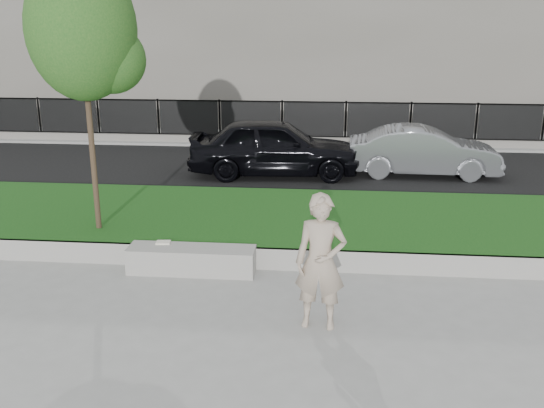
# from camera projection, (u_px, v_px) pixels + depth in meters

# --- Properties ---
(ground) EXTENTS (90.00, 90.00, 0.00)m
(ground) POSITION_uv_depth(u_px,v_px,m) (261.00, 294.00, 9.86)
(ground) COLOR gray
(ground) RESTS_ON ground
(grass_bank) EXTENTS (34.00, 4.00, 0.40)m
(grass_bank) POSITION_uv_depth(u_px,v_px,m) (277.00, 224.00, 12.65)
(grass_bank) COLOR #0E380F
(grass_bank) RESTS_ON ground
(grass_kerb) EXTENTS (34.00, 0.08, 0.40)m
(grass_kerb) POSITION_uv_depth(u_px,v_px,m) (267.00, 259.00, 10.79)
(grass_kerb) COLOR gray
(grass_kerb) RESTS_ON ground
(street) EXTENTS (34.00, 7.00, 0.04)m
(street) POSITION_uv_depth(u_px,v_px,m) (293.00, 170.00, 17.94)
(street) COLOR black
(street) RESTS_ON ground
(far_pavement) EXTENTS (34.00, 3.00, 0.12)m
(far_pavement) POSITION_uv_depth(u_px,v_px,m) (300.00, 140.00, 22.22)
(far_pavement) COLOR gray
(far_pavement) RESTS_ON ground
(iron_fence) EXTENTS (32.00, 0.30, 1.50)m
(iron_fence) POSITION_uv_depth(u_px,v_px,m) (299.00, 131.00, 21.12)
(iron_fence) COLOR slate
(iron_fence) RESTS_ON far_pavement
(building_facade) EXTENTS (34.00, 10.00, 10.00)m
(building_facade) POSITION_uv_depth(u_px,v_px,m) (309.00, 3.00, 27.44)
(building_facade) COLOR #67635A
(building_facade) RESTS_ON ground
(stone_bench) EXTENTS (2.24, 0.56, 0.46)m
(stone_bench) POSITION_uv_depth(u_px,v_px,m) (192.00, 260.00, 10.67)
(stone_bench) COLOR gray
(stone_bench) RESTS_ON ground
(man) EXTENTS (0.76, 0.53, 1.99)m
(man) POSITION_uv_depth(u_px,v_px,m) (321.00, 262.00, 8.57)
(man) COLOR #B7A38D
(man) RESTS_ON ground
(book) EXTENTS (0.27, 0.21, 0.03)m
(book) POSITION_uv_depth(u_px,v_px,m) (163.00, 242.00, 10.81)
(book) COLOR white
(book) RESTS_ON stone_bench
(young_tree) EXTENTS (2.04, 1.95, 4.99)m
(young_tree) POSITION_uv_depth(u_px,v_px,m) (87.00, 35.00, 10.76)
(young_tree) COLOR #38281C
(young_tree) RESTS_ON grass_bank
(car_dark) EXTENTS (4.90, 2.22, 1.63)m
(car_dark) POSITION_uv_depth(u_px,v_px,m) (275.00, 147.00, 17.02)
(car_dark) COLOR black
(car_dark) RESTS_ON street
(car_silver) EXTENTS (4.22, 1.55, 1.38)m
(car_silver) POSITION_uv_depth(u_px,v_px,m) (424.00, 151.00, 17.04)
(car_silver) COLOR gray
(car_silver) RESTS_ON street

